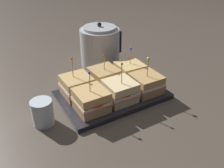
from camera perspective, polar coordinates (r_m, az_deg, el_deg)
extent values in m
plane|color=#4C4238|center=(0.93, 0.00, -3.08)|extent=(6.00, 6.00, 0.00)
cube|color=#232328|center=(0.93, 0.00, -2.83)|extent=(0.40, 0.26, 0.01)
cube|color=#232328|center=(0.92, 0.00, -2.36)|extent=(0.40, 0.26, 0.01)
cube|color=tan|center=(0.83, -4.94, -5.36)|extent=(0.10, 0.10, 0.03)
cube|color=tan|center=(0.82, -5.00, -4.30)|extent=(0.11, 0.11, 0.01)
cube|color=beige|center=(0.81, -5.02, -3.83)|extent=(0.11, 0.11, 0.01)
cylinder|color=red|center=(0.80, -4.46, -4.13)|extent=(0.08, 0.08, 0.00)
cube|color=tan|center=(0.80, -5.09, -2.53)|extent=(0.10, 0.10, 0.03)
cylinder|color=tan|center=(0.77, -5.36, 0.14)|extent=(0.00, 0.01, 0.08)
sphere|color=blue|center=(0.76, -5.50, 2.69)|extent=(0.01, 0.01, 0.01)
cube|color=beige|center=(0.87, 1.91, -3.08)|extent=(0.10, 0.10, 0.03)
cube|color=tan|center=(0.86, 1.93, -2.05)|extent=(0.11, 0.11, 0.01)
cube|color=beige|center=(0.86, 1.94, -1.59)|extent=(0.11, 0.11, 0.01)
cylinder|color=red|center=(0.84, 2.61, -1.83)|extent=(0.07, 0.07, 0.00)
cube|color=beige|center=(0.85, 1.97, -0.34)|extent=(0.10, 0.10, 0.03)
cylinder|color=tan|center=(0.82, 2.24, 2.18)|extent=(0.00, 0.01, 0.09)
sphere|color=red|center=(0.80, 2.30, 4.83)|extent=(0.01, 0.01, 0.01)
cube|color=tan|center=(0.93, 8.09, -1.10)|extent=(0.11, 0.11, 0.03)
cube|color=tan|center=(0.92, 8.17, -0.11)|extent=(0.11, 0.11, 0.01)
cube|color=beige|center=(0.92, 8.21, 0.33)|extent=(0.11, 0.11, 0.01)
cube|color=tan|center=(0.91, 8.29, 1.30)|extent=(0.11, 0.11, 0.03)
cylinder|color=tan|center=(0.88, 8.57, 3.69)|extent=(0.00, 0.00, 0.08)
sphere|color=yellow|center=(0.86, 8.77, 6.08)|extent=(0.01, 0.01, 0.01)
cube|color=tan|center=(0.91, -8.35, -1.78)|extent=(0.11, 0.11, 0.03)
cube|color=tan|center=(0.90, -8.44, -0.78)|extent=(0.11, 0.11, 0.01)
cube|color=beige|center=(0.90, -8.48, -0.34)|extent=(0.11, 0.11, 0.01)
cylinder|color=red|center=(0.88, -8.04, -0.54)|extent=(0.07, 0.07, 0.00)
cube|color=tan|center=(0.89, -8.58, 0.87)|extent=(0.11, 0.11, 0.03)
cylinder|color=tan|center=(0.87, -9.43, 3.56)|extent=(0.00, 0.01, 0.08)
sphere|color=red|center=(0.85, -9.66, 6.01)|extent=(0.01, 0.01, 0.01)
cube|color=tan|center=(0.96, -1.85, 0.31)|extent=(0.11, 0.11, 0.03)
cube|color=tan|center=(0.95, -1.87, 1.28)|extent=(0.11, 0.11, 0.01)
cube|color=beige|center=(0.95, -1.88, 1.71)|extent=(0.11, 0.11, 0.01)
cylinder|color=red|center=(0.93, -1.34, 1.55)|extent=(0.06, 0.06, 0.00)
cube|color=tan|center=(0.94, -1.90, 2.87)|extent=(0.11, 0.11, 0.03)
cylinder|color=tan|center=(0.92, -2.00, 4.90)|extent=(0.00, 0.01, 0.07)
sphere|color=red|center=(0.90, -2.04, 6.82)|extent=(0.01, 0.01, 0.01)
cube|color=tan|center=(1.01, 4.24, 1.90)|extent=(0.11, 0.11, 0.03)
cube|color=tan|center=(1.00, 4.28, 2.83)|extent=(0.11, 0.11, 0.01)
cube|color=beige|center=(1.00, 4.29, 3.25)|extent=(0.11, 0.11, 0.01)
cube|color=#E0B771|center=(0.99, 4.33, 4.16)|extent=(0.11, 0.11, 0.03)
cylinder|color=tan|center=(0.98, 4.42, 6.50)|extent=(0.00, 0.00, 0.08)
sphere|color=blue|center=(0.97, 4.51, 8.48)|extent=(0.01, 0.01, 0.01)
cylinder|color=#B7BABF|center=(1.15, -2.93, 8.78)|extent=(0.19, 0.19, 0.18)
cylinder|color=#B7BABF|center=(1.12, -3.06, 13.34)|extent=(0.15, 0.15, 0.01)
sphere|color=black|center=(1.12, -3.08, 14.12)|extent=(0.02, 0.02, 0.02)
cube|color=black|center=(1.20, 1.58, 10.12)|extent=(0.02, 0.02, 0.11)
cylinder|color=silver|center=(0.81, -16.35, -6.59)|extent=(0.07, 0.07, 0.09)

